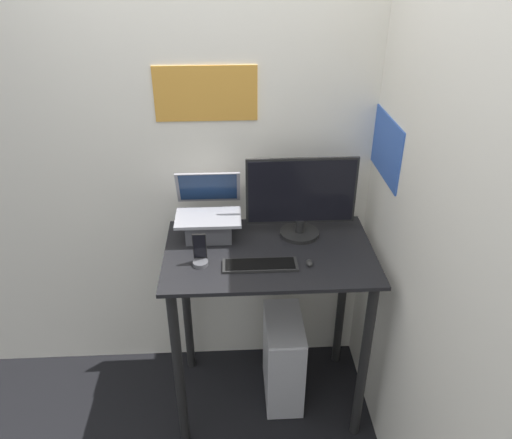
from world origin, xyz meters
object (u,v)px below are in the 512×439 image
monitor (301,199)px  laptop (209,221)px  mouse (309,263)px  computer_tower (283,358)px  keyboard (260,265)px  cell_phone (200,255)px

monitor → laptop: bearing=179.1°
mouse → computer_tower: bearing=119.5°
monitor → mouse: 0.34m
laptop → mouse: laptop is taller
mouse → laptop: bearing=149.2°
monitor → keyboard: monitor is taller
laptop → computer_tower: bearing=-18.4°
cell_phone → keyboard: bearing=-6.7°
laptop → cell_phone: size_ratio=1.93×
keyboard → monitor: bearing=51.7°
computer_tower → keyboard: bearing=-132.8°
mouse → cell_phone: 0.52m
laptop → keyboard: size_ratio=0.93×
monitor → cell_phone: monitor is taller
mouse → cell_phone: bearing=176.4°
keyboard → mouse: 0.23m
cell_phone → computer_tower: 0.92m
keyboard → computer_tower: keyboard is taller
monitor → keyboard: 0.41m
laptop → mouse: 0.56m
cell_phone → computer_tower: size_ratio=0.32×
keyboard → mouse: (0.23, 0.00, 0.00)m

